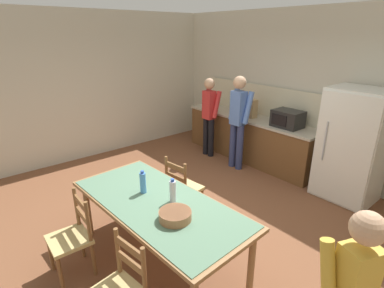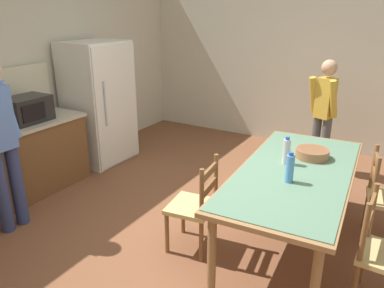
{
  "view_description": "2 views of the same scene",
  "coord_description": "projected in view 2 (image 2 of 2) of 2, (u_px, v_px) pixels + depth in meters",
  "views": [
    {
      "loc": [
        2.72,
        -2.37,
        2.48
      ],
      "look_at": [
        0.06,
        -0.17,
        1.18
      ],
      "focal_mm": 28.0,
      "sensor_mm": 36.0,
      "label": 1
    },
    {
      "loc": [
        -2.83,
        -1.64,
        2.16
      ],
      "look_at": [
        0.11,
        0.09,
        0.92
      ],
      "focal_mm": 35.0,
      "sensor_mm": 36.0,
      "label": 2
    }
  ],
  "objects": [
    {
      "name": "wall_right",
      "position": [
        297.0,
        55.0,
        5.95
      ],
      "size": [
        0.12,
        5.2,
        2.9
      ],
      "primitive_type": "cube",
      "color": "beige",
      "rests_on": "ground"
    },
    {
      "name": "wall_back",
      "position": [
        7.0,
        69.0,
        4.58
      ],
      "size": [
        6.52,
        0.12,
        2.9
      ],
      "primitive_type": "cube",
      "color": "beige",
      "rests_on": "ground"
    },
    {
      "name": "refrigerator",
      "position": [
        99.0,
        103.0,
        5.39
      ],
      "size": [
        0.85,
        0.73,
        1.73
      ],
      "color": "silver",
      "rests_on": "ground"
    },
    {
      "name": "ground_plane",
      "position": [
        194.0,
        233.0,
        3.81
      ],
      "size": [
        8.32,
        8.32,
        0.0
      ],
      "primitive_type": "plane",
      "color": "brown"
    },
    {
      "name": "dining_table",
      "position": [
        295.0,
        177.0,
        3.43
      ],
      "size": [
        2.22,
        1.1,
        0.77
      ],
      "rotation": [
        0.0,
        0.0,
        0.06
      ],
      "color": "olive",
      "rests_on": "ground"
    },
    {
      "name": "chair_side_near_left",
      "position": [
        382.0,
        254.0,
        2.78
      ],
      "size": [
        0.43,
        0.41,
        0.91
      ],
      "rotation": [
        0.0,
        0.0,
        -0.03
      ],
      "color": "brown",
      "rests_on": "ground"
    },
    {
      "name": "person_by_table",
      "position": [
        324.0,
        110.0,
        5.01
      ],
      "size": [
        0.34,
        0.43,
        1.54
      ],
      "rotation": [
        0.0,
        0.0,
        2.77
      ],
      "color": "#4C4C4C",
      "rests_on": "ground"
    },
    {
      "name": "microwave",
      "position": [
        27.0,
        109.0,
        4.4
      ],
      "size": [
        0.5,
        0.39,
        0.3
      ],
      "color": "black",
      "rests_on": "kitchen_counter"
    },
    {
      "name": "serving_bowl",
      "position": [
        312.0,
        153.0,
        3.67
      ],
      "size": [
        0.32,
        0.32,
        0.09
      ],
      "color": "#9E6642",
      "rests_on": "dining_table"
    },
    {
      "name": "chair_side_far_left",
      "position": [
        195.0,
        206.0,
        3.45
      ],
      "size": [
        0.47,
        0.45,
        0.91
      ],
      "rotation": [
        0.0,
        0.0,
        3.27
      ],
      "color": "brown",
      "rests_on": "ground"
    },
    {
      "name": "bottle_near_centre",
      "position": [
        290.0,
        168.0,
        3.14
      ],
      "size": [
        0.07,
        0.07,
        0.27
      ],
      "color": "#4C8ED6",
      "rests_on": "dining_table"
    },
    {
      "name": "bottle_off_centre",
      "position": [
        286.0,
        151.0,
        3.5
      ],
      "size": [
        0.07,
        0.07,
        0.27
      ],
      "color": "silver",
      "rests_on": "dining_table"
    }
  ]
}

